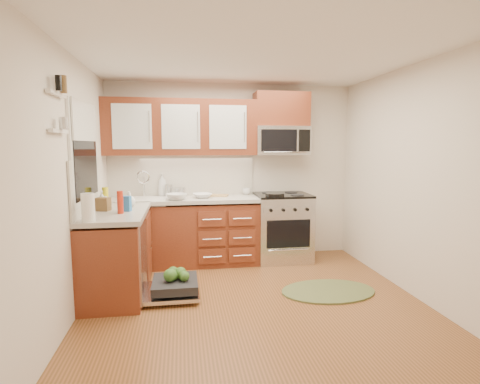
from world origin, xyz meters
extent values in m
plane|color=brown|center=(0.00, 0.00, 0.00)|extent=(3.50, 3.50, 0.00)
plane|color=white|center=(0.00, 0.00, 2.50)|extent=(3.50, 3.50, 0.00)
cube|color=beige|center=(0.00, 1.75, 1.25)|extent=(3.50, 0.04, 2.50)
cube|color=beige|center=(0.00, -1.75, 1.25)|extent=(3.50, 0.04, 2.50)
cube|color=beige|center=(-1.75, 0.00, 1.25)|extent=(0.04, 3.50, 2.50)
cube|color=beige|center=(1.75, 0.00, 1.25)|extent=(0.04, 3.50, 2.50)
cube|color=#5E2515|center=(-0.73, 1.45, 0.42)|extent=(2.05, 0.60, 0.85)
cube|color=#5E2515|center=(-1.45, 0.52, 0.42)|extent=(0.60, 1.25, 0.85)
cube|color=beige|center=(-0.72, 1.44, 0.90)|extent=(2.07, 0.64, 0.05)
cube|color=beige|center=(-1.44, 0.53, 0.90)|extent=(0.64, 1.27, 0.05)
cube|color=beige|center=(-0.73, 1.74, 1.21)|extent=(2.05, 0.02, 0.57)
cube|color=beige|center=(-1.74, 0.52, 1.21)|extent=(0.02, 1.25, 0.57)
cube|color=#5E2515|center=(0.68, 1.57, 2.13)|extent=(0.76, 0.35, 0.47)
cube|color=white|center=(-1.71, 0.50, 1.88)|extent=(0.02, 0.96, 0.40)
cube|color=white|center=(-1.72, -0.35, 2.05)|extent=(0.04, 0.40, 0.03)
cube|color=white|center=(-1.72, -0.35, 1.75)|extent=(0.04, 0.40, 0.03)
cylinder|color=black|center=(0.50, 1.18, 0.97)|extent=(0.28, 0.28, 0.05)
cylinder|color=silver|center=(-0.78, 1.57, 0.99)|extent=(0.24, 0.24, 0.13)
cube|color=tan|center=(-0.23, 1.55, 0.93)|extent=(0.32, 0.25, 0.02)
cylinder|color=silver|center=(-0.91, 1.59, 1.01)|extent=(0.14, 0.14, 0.17)
cylinder|color=white|center=(-1.60, -0.02, 1.06)|extent=(0.15, 0.15, 0.27)
cylinder|color=yellow|center=(-1.62, 0.89, 1.04)|extent=(0.09, 0.09, 0.22)
cylinder|color=#B8240F|center=(-1.37, 0.35, 1.04)|extent=(0.08, 0.08, 0.24)
cube|color=brown|center=(-1.58, 0.56, 1.00)|extent=(0.17, 0.14, 0.14)
cube|color=blue|center=(-1.33, 0.48, 1.01)|extent=(0.12, 0.09, 0.17)
imported|color=#999999|center=(-0.45, 1.39, 0.96)|extent=(0.29, 0.29, 0.06)
imported|color=#999999|center=(-0.80, 1.25, 0.97)|extent=(0.32, 0.32, 0.08)
imported|color=#999999|center=(0.20, 1.65, 0.97)|extent=(0.13, 0.13, 0.09)
imported|color=#999999|center=(-1.00, 1.68, 1.08)|extent=(0.15, 0.15, 0.32)
imported|color=#999999|center=(-1.62, 0.69, 1.03)|extent=(0.11, 0.11, 0.20)
imported|color=#999999|center=(-1.33, 0.79, 1.01)|extent=(0.18, 0.18, 0.18)
camera|label=1|loc=(-0.73, -3.65, 1.64)|focal=28.00mm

